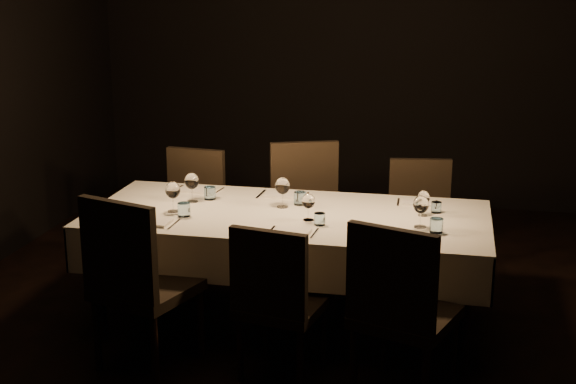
% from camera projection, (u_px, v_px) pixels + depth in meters
% --- Properties ---
extents(room, '(5.01, 6.01, 3.01)m').
position_uv_depth(room, '(288.00, 97.00, 4.88)').
color(room, black).
rests_on(room, ground).
extents(dining_table, '(2.52, 1.12, 0.76)m').
position_uv_depth(dining_table, '(288.00, 224.00, 5.10)').
color(dining_table, black).
rests_on(dining_table, ground).
extents(chair_near_left, '(0.64, 0.64, 1.05)m').
position_uv_depth(chair_near_left, '(136.00, 278.00, 4.52)').
color(chair_near_left, black).
rests_on(chair_near_left, ground).
extents(place_setting_near_left, '(0.35, 0.42, 0.20)m').
position_uv_depth(place_setting_near_left, '(169.00, 204.00, 4.99)').
color(place_setting_near_left, silver).
rests_on(place_setting_near_left, dining_table).
extents(chair_near_center, '(0.52, 0.52, 0.92)m').
position_uv_depth(chair_near_center, '(276.00, 296.00, 4.43)').
color(chair_near_center, black).
rests_on(chair_near_center, ground).
extents(place_setting_near_center, '(0.31, 0.39, 0.17)m').
position_uv_depth(place_setting_near_center, '(306.00, 214.00, 4.82)').
color(place_setting_near_center, silver).
rests_on(place_setting_near_center, dining_table).
extents(chair_near_right, '(0.62, 0.62, 1.01)m').
position_uv_depth(chair_near_right, '(400.00, 306.00, 4.19)').
color(chair_near_right, black).
rests_on(chair_near_right, ground).
extents(place_setting_near_right, '(0.37, 0.42, 0.20)m').
position_uv_depth(place_setting_near_right, '(421.00, 220.00, 4.68)').
color(place_setting_near_right, silver).
rests_on(place_setting_near_right, dining_table).
extents(chair_far_left, '(0.50, 0.50, 0.95)m').
position_uv_depth(chair_far_left, '(191.00, 208.00, 6.02)').
color(chair_far_left, black).
rests_on(chair_far_left, ground).
extents(place_setting_far_left, '(0.37, 0.42, 0.20)m').
position_uv_depth(place_setting_far_left, '(197.00, 187.00, 5.39)').
color(place_setting_far_left, silver).
rests_on(place_setting_far_left, dining_table).
extents(chair_far_center, '(0.65, 0.65, 1.04)m').
position_uv_depth(chair_far_center, '(307.00, 210.00, 5.81)').
color(chair_far_center, black).
rests_on(chair_far_center, ground).
extents(place_setting_far_center, '(0.36, 0.42, 0.20)m').
position_uv_depth(place_setting_far_center, '(287.00, 192.00, 5.27)').
color(place_setting_far_center, silver).
rests_on(place_setting_far_center, dining_table).
extents(chair_far_right, '(0.50, 0.50, 0.93)m').
position_uv_depth(chair_far_right, '(420.00, 218.00, 5.80)').
color(chair_far_right, black).
rests_on(chair_far_right, ground).
extents(place_setting_far_right, '(0.29, 0.39, 0.16)m').
position_uv_depth(place_setting_far_right, '(424.00, 202.00, 5.10)').
color(place_setting_far_right, silver).
rests_on(place_setting_far_right, dining_table).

